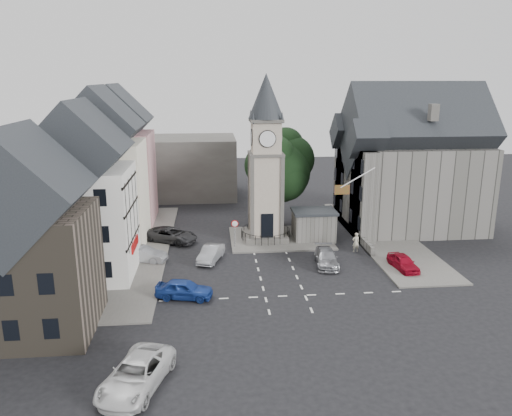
{
  "coord_description": "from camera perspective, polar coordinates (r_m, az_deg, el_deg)",
  "views": [
    {
      "loc": [
        -5.34,
        -39.56,
        15.96
      ],
      "look_at": [
        -1.23,
        5.0,
        4.1
      ],
      "focal_mm": 35.0,
      "sensor_mm": 36.0,
      "label": 1
    }
  ],
  "objects": [
    {
      "name": "east_building",
      "position": [
        55.58,
        16.99,
        4.15
      ],
      "size": [
        14.4,
        11.4,
        12.6
      ],
      "color": "#595852",
      "rests_on": "ground"
    },
    {
      "name": "van_sw_white",
      "position": [
        28.33,
        -13.54,
        -18.0
      ],
      "size": [
        4.17,
        6.14,
        1.56
      ],
      "primitive_type": "imported",
      "rotation": [
        0.0,
        0.0,
        -0.31
      ],
      "color": "silver",
      "rests_on": "ground"
    },
    {
      "name": "ground",
      "position": [
        42.99,
        2.26,
        -6.95
      ],
      "size": [
        120.0,
        120.0,
        0.0
      ],
      "primitive_type": "plane",
      "color": "black",
      "rests_on": "ground"
    },
    {
      "name": "car_west_grey",
      "position": [
        50.1,
        -9.7,
        -3.06
      ],
      "size": [
        5.86,
        4.58,
        1.48
      ],
      "primitive_type": "imported",
      "rotation": [
        0.0,
        0.0,
        1.11
      ],
      "color": "#28282A",
      "rests_on": "ground"
    },
    {
      "name": "road_markings",
      "position": [
        37.99,
        3.35,
        -10.01
      ],
      "size": [
        20.0,
        8.0,
        0.01
      ],
      "primitive_type": "cube",
      "color": "silver",
      "rests_on": "ground"
    },
    {
      "name": "central_island",
      "position": [
        50.61,
        2.77,
        -3.46
      ],
      "size": [
        10.0,
        8.0,
        0.16
      ],
      "primitive_type": "cube",
      "color": "#595651",
      "rests_on": "ground"
    },
    {
      "name": "warning_sign_post",
      "position": [
        47.15,
        -2.44,
        -2.35
      ],
      "size": [
        0.7,
        0.19,
        2.85
      ],
      "color": "black",
      "rests_on": "ground"
    },
    {
      "name": "town_tree",
      "position": [
        53.83,
        2.65,
        5.22
      ],
      "size": [
        7.2,
        7.2,
        10.8
      ],
      "color": "black",
      "rests_on": "ground"
    },
    {
      "name": "pedestrian",
      "position": [
        47.56,
        11.33,
        -3.87
      ],
      "size": [
        0.73,
        0.52,
        1.87
      ],
      "primitive_type": "imported",
      "rotation": [
        0.0,
        0.0,
        3.25
      ],
      "color": "#BEB69D",
      "rests_on": "ground"
    },
    {
      "name": "car_west_blue",
      "position": [
        37.69,
        -8.21,
        -9.16
      ],
      "size": [
        4.5,
        2.57,
        1.44
      ],
      "primitive_type": "imported",
      "rotation": [
        0.0,
        0.0,
        1.36
      ],
      "color": "navy",
      "rests_on": "ground"
    },
    {
      "name": "car_island_silver",
      "position": [
        44.71,
        -5.18,
        -5.19
      ],
      "size": [
        2.66,
        4.38,
        1.36
      ],
      "primitive_type": "imported",
      "rotation": [
        0.0,
        0.0,
        -0.32
      ],
      "color": "#9EA1A7",
      "rests_on": "ground"
    },
    {
      "name": "pavement_east",
      "position": [
        53.06,
        14.09,
        -3.04
      ],
      "size": [
        6.0,
        26.0,
        0.14
      ],
      "primitive_type": "cube",
      "color": "#595651",
      "rests_on": "ground"
    },
    {
      "name": "building_sw_stone",
      "position": [
        34.39,
        -24.87,
        -4.56
      ],
      "size": [
        8.6,
        7.6,
        10.4
      ],
      "color": "#453E33",
      "rests_on": "ground"
    },
    {
      "name": "backdrop_west",
      "position": [
        68.94,
        -10.77,
        4.59
      ],
      "size": [
        20.0,
        10.0,
        8.0
      ],
      "primitive_type": "cube",
      "color": "#4C4944",
      "rests_on": "ground"
    },
    {
      "name": "stone_shelter",
      "position": [
        50.25,
        6.6,
        -1.92
      ],
      "size": [
        4.3,
        3.3,
        3.08
      ],
      "color": "#595852",
      "rests_on": "ground"
    },
    {
      "name": "east_boundary_wall",
      "position": [
        53.93,
        10.61,
        -2.13
      ],
      "size": [
        0.4,
        16.0,
        0.9
      ],
      "primitive_type": "cube",
      "color": "#595852",
      "rests_on": "ground"
    },
    {
      "name": "car_west_silver",
      "position": [
        45.4,
        -12.81,
        -5.18
      ],
      "size": [
        4.47,
        2.55,
        1.39
      ],
      "primitive_type": "imported",
      "rotation": [
        0.0,
        0.0,
        1.3
      ],
      "color": "gray",
      "rests_on": "ground"
    },
    {
      "name": "terrace_pink",
      "position": [
        57.26,
        -15.48,
        4.88
      ],
      "size": [
        8.1,
        7.6,
        12.8
      ],
      "color": "#C3868D",
      "rests_on": "ground"
    },
    {
      "name": "clock_tower",
      "position": [
        48.49,
        1.12,
        5.54
      ],
      "size": [
        4.86,
        4.86,
        16.25
      ],
      "color": "#4C4944",
      "rests_on": "ground"
    },
    {
      "name": "car_east_red",
      "position": [
        44.38,
        16.48,
        -5.97
      ],
      "size": [
        1.95,
        3.97,
        1.3
      ],
      "primitive_type": "imported",
      "rotation": [
        0.0,
        0.0,
        0.11
      ],
      "color": "maroon",
      "rests_on": "ground"
    },
    {
      "name": "terrace_cream",
      "position": [
        49.53,
        -17.04,
        3.28
      ],
      "size": [
        8.1,
        7.6,
        12.8
      ],
      "color": "#F0DFC9",
      "rests_on": "ground"
    },
    {
      "name": "terrace_tudor",
      "position": [
        42.0,
        -19.12,
        0.56
      ],
      "size": [
        8.1,
        7.6,
        12.0
      ],
      "color": "silver",
      "rests_on": "ground"
    },
    {
      "name": "pavement_west",
      "position": [
        48.78,
        -13.46,
        -4.59
      ],
      "size": [
        6.0,
        30.0,
        0.14
      ],
      "primitive_type": "cube",
      "color": "#595651",
      "rests_on": "ground"
    },
    {
      "name": "flagpole",
      "position": [
        46.43,
        11.55,
        3.42
      ],
      "size": [
        3.68,
        0.1,
        2.74
      ],
      "color": "white",
      "rests_on": "ground"
    },
    {
      "name": "car_island_east",
      "position": [
        44.0,
        8.02,
        -5.65
      ],
      "size": [
        2.32,
        4.74,
        1.33
      ],
      "primitive_type": "imported",
      "rotation": [
        0.0,
        0.0,
        -0.1
      ],
      "color": "gray",
      "rests_on": "ground"
    }
  ]
}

